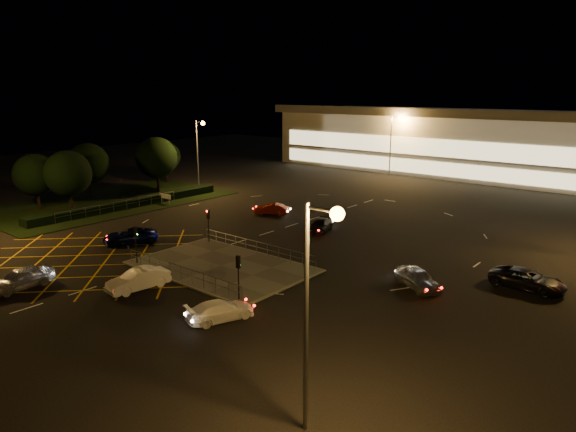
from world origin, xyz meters
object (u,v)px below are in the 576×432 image
Objects in this scene: signal_ne at (309,242)px; car_far_dkgrey at (320,226)px; car_right_silver at (418,278)px; signal_nw at (208,219)px; car_east_grey at (527,280)px; car_near_silver at (21,278)px; car_left_blue at (130,236)px; car_circ_red at (272,209)px; car_queue_white at (138,280)px; signal_se at (238,268)px; signal_sw at (135,237)px; car_approach_white at (220,310)px.

signal_ne is 0.75× the size of car_far_dkgrey.
signal_ne reaches higher than car_right_silver.
signal_nw is 27.67m from car_east_grey.
car_near_silver is 27.71m from car_far_dkgrey.
car_circ_red is at bearing 113.13° from car_left_blue.
car_near_silver is 8.63m from car_queue_white.
car_near_silver is at bearing 31.72° from signal_se.
signal_ne is 0.73× the size of car_right_silver.
car_east_grey reaches higher than car_circ_red.
signal_nw is 0.80× the size of car_circ_red.
signal_sw is at bearing -16.86° from car_circ_red.
car_queue_white is 28.41m from car_east_grey.
car_east_grey is (21.84, 18.18, -0.03)m from car_queue_white.
car_far_dkgrey is 0.80× the size of car_east_grey.
car_right_silver is 0.83× the size of car_east_grey.
car_queue_white reaches higher than car_east_grey.
signal_nw reaches higher than car_approach_white.
signal_se reaches higher than car_approach_white.
car_east_grey is (20.95, -3.11, 0.12)m from car_far_dkgrey.
car_east_grey is at bearing -107.58° from car_approach_white.
signal_nw reaches higher than car_circ_red.
car_near_silver is (-1.87, -16.56, -1.58)m from signal_nw.
signal_sw is at bearing 0.00° from signal_se.
car_approach_white is (15.12, 5.66, -0.15)m from car_near_silver.
car_far_dkgrey is (0.88, 21.28, -0.15)m from car_queue_white.
car_near_silver is at bearing -133.82° from car_queue_white.
car_queue_white reaches higher than car_left_blue.
signal_ne is (12.00, 0.00, 0.00)m from signal_nw.
signal_sw is 0.72× the size of car_approach_white.
car_right_silver is (26.04, 6.96, 0.03)m from car_left_blue.
signal_se and signal_nw have the same top height.
car_east_grey is (29.69, -5.43, 0.08)m from car_circ_red.
signal_sw is 0.69× the size of car_queue_white.
car_left_blue is (-17.59, -4.87, -1.66)m from signal_ne.
car_near_silver is 12.27m from car_left_blue.
car_left_blue is 1.17× the size of car_right_silver.
signal_se is 17.94m from car_left_blue.
signal_se reaches higher than car_queue_white.
car_far_dkgrey is (7.65, 26.63, -0.18)m from car_near_silver.
car_right_silver is 7.95m from car_east_grey.
car_left_blue is at bearing -10.05° from signal_se.
car_right_silver is (8.45, 2.09, -1.63)m from signal_ne.
car_approach_white is (1.25, -2.91, -1.73)m from signal_se.
signal_nw is 20.62m from car_right_silver.
signal_ne reaches higher than car_near_silver.
car_right_silver is 0.98× the size of car_approach_white.
car_near_silver reaches higher than car_left_blue.
signal_se is at bearing -86.59° from car_far_dkgrey.
car_far_dkgrey is 9.04m from car_circ_red.
signal_sw is at bearing 122.13° from car_east_grey.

